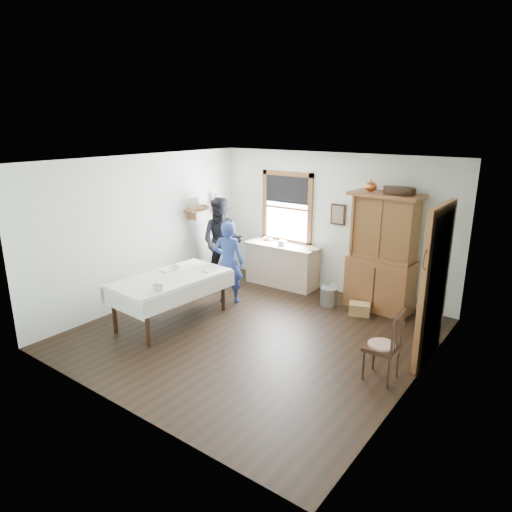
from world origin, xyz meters
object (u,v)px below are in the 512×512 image
at_px(china_hutch, 382,253).
at_px(wicker_basket, 359,309).
at_px(spindle_chair, 382,344).
at_px(dining_table, 172,299).
at_px(woman_blue, 229,265).
at_px(work_counter, 282,265).
at_px(figure_dark, 222,245).
at_px(pail, 329,296).

height_order(china_hutch, wicker_basket, china_hutch).
relative_size(china_hutch, spindle_chair, 2.13).
relative_size(dining_table, woman_blue, 1.39).
relative_size(spindle_chair, wicker_basket, 2.78).
distance_m(work_counter, woman_blue, 1.40).
bearing_deg(figure_dark, spindle_chair, -42.91).
bearing_deg(china_hutch, pail, -150.90).
relative_size(wicker_basket, woman_blue, 0.25).
relative_size(work_counter, spindle_chair, 1.53).
bearing_deg(pail, spindle_chair, -46.86).
height_order(china_hutch, woman_blue, china_hutch).
distance_m(work_counter, figure_dark, 1.28).
distance_m(china_hutch, pail, 1.24).
distance_m(woman_blue, figure_dark, 1.00).
bearing_deg(work_counter, china_hutch, -2.26).
xyz_separation_m(dining_table, woman_blue, (0.20, 1.26, 0.32)).
bearing_deg(dining_table, figure_dark, 105.23).
relative_size(work_counter, figure_dark, 0.90).
xyz_separation_m(pail, figure_dark, (-2.32, -0.27, 0.67)).
bearing_deg(pail, woman_blue, -149.44).
height_order(dining_table, wicker_basket, dining_table).
bearing_deg(dining_table, china_hutch, 44.89).
height_order(work_counter, wicker_basket, work_counter).
bearing_deg(spindle_chair, china_hutch, 112.14).
bearing_deg(woman_blue, work_counter, -125.44).
bearing_deg(pail, dining_table, -129.23).
xyz_separation_m(spindle_chair, woman_blue, (-3.32, 0.90, 0.22)).
distance_m(china_hutch, figure_dark, 3.19).
relative_size(china_hutch, dining_table, 1.06).
bearing_deg(spindle_chair, woman_blue, 164.22).
distance_m(work_counter, pail, 1.39).
relative_size(work_counter, dining_table, 0.76).
bearing_deg(spindle_chair, dining_table, -174.85).
bearing_deg(woman_blue, figure_dark, -65.96).
xyz_separation_m(work_counter, figure_dark, (-1.02, -0.67, 0.40)).
bearing_deg(wicker_basket, woman_blue, -158.77).
relative_size(wicker_basket, figure_dark, 0.21).
bearing_deg(woman_blue, china_hutch, -174.03).
bearing_deg(figure_dark, work_counter, 11.57).
height_order(wicker_basket, woman_blue, woman_blue).
bearing_deg(spindle_chair, pail, 132.48).
xyz_separation_m(dining_table, spindle_chair, (3.52, 0.36, 0.10)).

